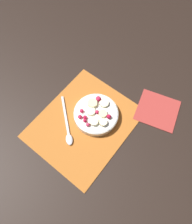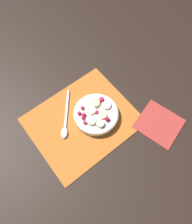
{
  "view_description": "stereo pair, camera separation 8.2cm",
  "coord_description": "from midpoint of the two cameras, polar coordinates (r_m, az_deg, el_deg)",
  "views": [
    {
      "loc": [
        0.22,
        0.23,
        0.79
      ],
      "look_at": [
        -0.05,
        0.02,
        0.04
      ],
      "focal_mm": 35.0,
      "sensor_mm": 36.0,
      "label": 1
    },
    {
      "loc": [
        0.16,
        0.29,
        0.79
      ],
      "look_at": [
        -0.05,
        0.02,
        0.04
      ],
      "focal_mm": 35.0,
      "sensor_mm": 36.0,
      "label": 2
    }
  ],
  "objects": [
    {
      "name": "napkin",
      "position": [
        0.89,
        13.28,
        0.21
      ],
      "size": [
        0.19,
        0.19,
        0.01
      ],
      "color": "#A3332D",
      "rests_on": "ground_plane"
    },
    {
      "name": "fruit_bowl",
      "position": [
        0.84,
        -2.79,
        -0.8
      ],
      "size": [
        0.17,
        0.17,
        0.05
      ],
      "color": "silver",
      "rests_on": "placemat"
    },
    {
      "name": "spoon",
      "position": [
        0.84,
        -10.18,
        -4.78
      ],
      "size": [
        0.15,
        0.17,
        0.01
      ],
      "rotation": [
        0.0,
        0.0,
        7.16
      ],
      "color": "silver",
      "rests_on": "placemat"
    },
    {
      "name": "placemat",
      "position": [
        0.85,
        -5.93,
        -3.27
      ],
      "size": [
        0.39,
        0.33,
        0.01
      ],
      "color": "#B26023",
      "rests_on": "ground_plane"
    },
    {
      "name": "ground_plane",
      "position": [
        0.85,
        -5.91,
        -3.35
      ],
      "size": [
        3.0,
        3.0,
        0.0
      ],
      "primitive_type": "plane",
      "color": "black"
    }
  ]
}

